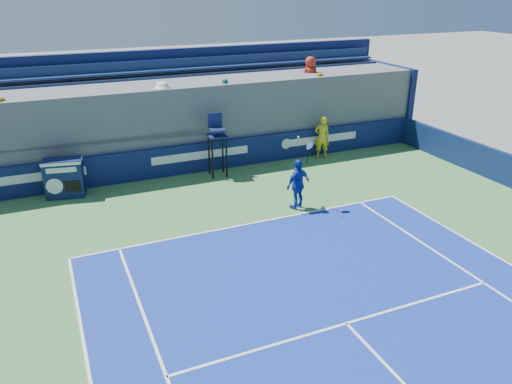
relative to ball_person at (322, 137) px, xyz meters
name	(u,v)px	position (x,y,z in m)	size (l,w,h in m)	color
ball_person	(322,137)	(0.00, 0.00, 0.00)	(0.67, 0.44, 1.84)	yellow
back_hoarding	(201,157)	(-5.34, 0.43, -0.33)	(20.40, 0.21, 1.20)	#0D174A
match_clock	(64,177)	(-10.54, -0.10, -0.19)	(1.43, 0.95, 1.40)	#0D1945
umpire_chair	(217,138)	(-4.86, -0.26, 0.60)	(0.76, 0.76, 2.48)	black
tennis_player	(298,184)	(-3.44, -4.30, -0.05)	(1.10, 0.73, 2.57)	#122E97
stadium_seating	(185,115)	(-5.33, 2.47, 0.91)	(21.00, 4.05, 4.40)	#59585E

